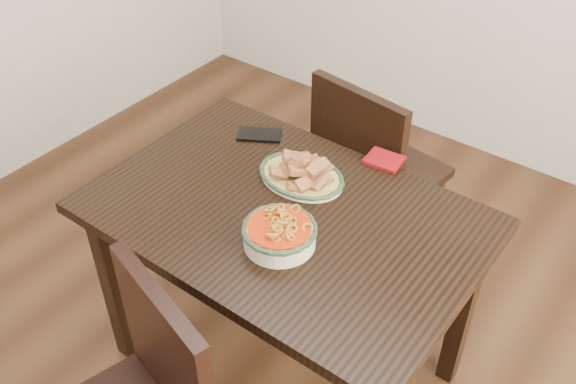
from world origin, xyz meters
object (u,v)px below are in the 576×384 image
Objects in this scene: fish_plate at (301,168)px; noodle_bowl at (279,232)px; chair_far at (371,168)px; smartphone at (259,135)px; dining_table at (284,235)px.

fish_plate is 1.32× the size of noodle_bowl.
smartphone is at bearing 63.49° from chair_far.
chair_far is 4.10× the size of noodle_bowl.
dining_table is at bearing 103.07° from chair_far.
noodle_bowl is (0.13, -0.28, -0.00)m from fish_plate.
dining_table is 0.22m from fish_plate.
noodle_bowl is at bearing -65.77° from fish_plate.
dining_table is 7.68× the size of smartphone.
smartphone is (-0.31, 0.27, 0.11)m from dining_table.
fish_plate is 0.29m from smartphone.
smartphone is at bearing 134.90° from noodle_bowl.
chair_far is 3.10× the size of fish_plate.
fish_plate is 0.30m from noodle_bowl.
chair_far is 0.52m from smartphone.
chair_far is 5.80× the size of smartphone.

